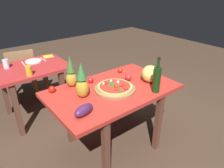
{
  "coord_description": "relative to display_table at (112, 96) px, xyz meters",
  "views": [
    {
      "loc": [
        -1.19,
        -1.51,
        1.78
      ],
      "look_at": [
        0.0,
        0.01,
        0.81
      ],
      "focal_mm": 33.27,
      "sensor_mm": 36.0,
      "label": 1
    }
  ],
  "objects": [
    {
      "name": "pineapple_right",
      "position": [
        -0.33,
        0.04,
        0.25
      ],
      "size": [
        0.13,
        0.13,
        0.36
      ],
      "color": "gold",
      "rests_on": "display_table"
    },
    {
      "name": "tomato_by_bottle",
      "position": [
        -0.1,
        0.26,
        0.12
      ],
      "size": [
        0.06,
        0.06,
        0.06
      ],
      "primitive_type": "sphere",
      "color": "red",
      "rests_on": "display_table"
    },
    {
      "name": "display_table",
      "position": [
        0.0,
        0.0,
        0.0
      ],
      "size": [
        1.34,
        0.82,
        0.76
      ],
      "color": "brown",
      "rests_on": "ground_plane"
    },
    {
      "name": "ground_plane",
      "position": [
        0.0,
        0.0,
        -0.67
      ],
      "size": [
        10.0,
        10.0,
        0.0
      ],
      "primitive_type": "plane",
      "color": "#4C3828"
    },
    {
      "name": "pizza_board",
      "position": [
        0.0,
        -0.04,
        0.1
      ],
      "size": [
        0.42,
        0.42,
        0.02
      ],
      "primitive_type": "cylinder",
      "color": "#976C41",
      "rests_on": "display_table"
    },
    {
      "name": "eggplant",
      "position": [
        -0.48,
        -0.22,
        0.14
      ],
      "size": [
        0.22,
        0.14,
        0.09
      ],
      "primitive_type": "ellipsoid",
      "rotation": [
        0.0,
        0.0,
        0.25
      ],
      "color": "#49204C",
      "rests_on": "display_table"
    },
    {
      "name": "bell_pepper",
      "position": [
        0.59,
        0.04,
        0.14
      ],
      "size": [
        0.09,
        0.09,
        0.1
      ],
      "primitive_type": "ellipsoid",
      "color": "red",
      "rests_on": "display_table"
    },
    {
      "name": "drinking_glass_juice",
      "position": [
        -0.57,
        0.88,
        0.15
      ],
      "size": [
        0.08,
        0.08,
        0.12
      ],
      "primitive_type": "cylinder",
      "color": "gold",
      "rests_on": "background_table"
    },
    {
      "name": "tomato_at_corner",
      "position": [
        0.34,
        0.27,
        0.12
      ],
      "size": [
        0.06,
        0.06,
        0.06
      ],
      "primitive_type": "sphere",
      "color": "red",
      "rests_on": "display_table"
    },
    {
      "name": "tomato_beside_pepper",
      "position": [
        0.26,
        0.05,
        0.13
      ],
      "size": [
        0.08,
        0.08,
        0.08
      ],
      "primitive_type": "sphere",
      "color": "red",
      "rests_on": "display_table"
    },
    {
      "name": "drinking_glass_water",
      "position": [
        -0.72,
        1.3,
        0.15
      ],
      "size": [
        0.07,
        0.07,
        0.11
      ],
      "primitive_type": "cylinder",
      "color": "silver",
      "rests_on": "background_table"
    },
    {
      "name": "dining_chair",
      "position": [
        -0.45,
        1.74,
        -0.18
      ],
      "size": [
        0.46,
        0.46,
        0.85
      ],
      "rotation": [
        0.0,
        0.0,
        2.99
      ],
      "color": "#976C41",
      "rests_on": "ground_plane"
    },
    {
      "name": "dinner_plate",
      "position": [
        -0.37,
        1.31,
        0.1
      ],
      "size": [
        0.22,
        0.22,
        0.02
      ],
      "primitive_type": "cylinder",
      "color": "white",
      "rests_on": "background_table"
    },
    {
      "name": "knife_utensil",
      "position": [
        -0.23,
        1.31,
        0.1
      ],
      "size": [
        0.02,
        0.18,
        0.01
      ],
      "primitive_type": "cube",
      "rotation": [
        0.0,
        0.0,
        0.05
      ],
      "color": "silver",
      "rests_on": "background_table"
    },
    {
      "name": "melon",
      "position": [
        0.43,
        -0.12,
        0.19
      ],
      "size": [
        0.19,
        0.19,
        0.19
      ],
      "primitive_type": "sphere",
      "color": "#E8D861",
      "rests_on": "display_table"
    },
    {
      "name": "pineapple_left",
      "position": [
        -0.3,
        0.31,
        0.24
      ],
      "size": [
        0.12,
        0.12,
        0.34
      ],
      "color": "#B68D2D",
      "rests_on": "display_table"
    },
    {
      "name": "pizza",
      "position": [
        0.0,
        -0.04,
        0.13
      ],
      "size": [
        0.36,
        0.36,
        0.06
      ],
      "color": "#DDB965",
      "rests_on": "pizza_board"
    },
    {
      "name": "wine_bottle",
      "position": [
        0.31,
        -0.32,
        0.23
      ],
      "size": [
        0.08,
        0.08,
        0.37
      ],
      "color": "#153310",
      "rests_on": "display_table"
    },
    {
      "name": "background_table",
      "position": [
        -0.49,
        1.16,
        -0.03
      ],
      "size": [
        0.98,
        0.71,
        0.76
      ],
      "color": "brown",
      "rests_on": "ground_plane"
    },
    {
      "name": "napkin_folded",
      "position": [
        -0.12,
        1.39,
        0.1
      ],
      "size": [
        0.16,
        0.15,
        0.01
      ],
      "primitive_type": "cube",
      "rotation": [
        0.0,
        0.0,
        -0.2
      ],
      "color": "yellow",
      "rests_on": "background_table"
    },
    {
      "name": "tomato_near_board",
      "position": [
        -0.53,
        0.31,
        0.13
      ],
      "size": [
        0.07,
        0.07,
        0.07
      ],
      "primitive_type": "sphere",
      "color": "red",
      "rests_on": "display_table"
    },
    {
      "name": "fork_utensil",
      "position": [
        -0.51,
        1.31,
        0.1
      ],
      "size": [
        0.03,
        0.18,
        0.01
      ],
      "primitive_type": "cube",
      "rotation": [
        0.0,
        0.0,
        -0.07
      ],
      "color": "silver",
      "rests_on": "background_table"
    }
  ]
}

